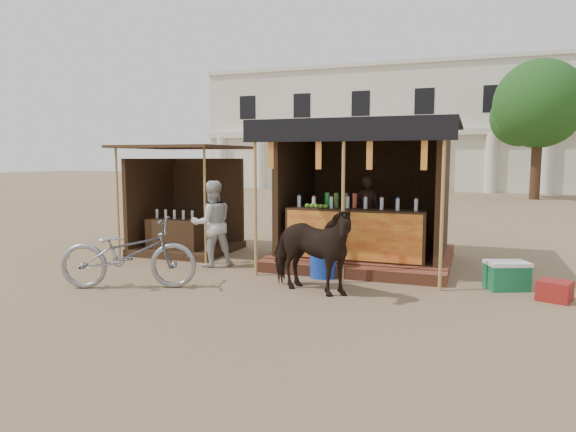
{
  "coord_description": "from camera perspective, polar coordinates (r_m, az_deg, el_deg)",
  "views": [
    {
      "loc": [
        3.04,
        -6.82,
        2.12
      ],
      "look_at": [
        0.0,
        1.6,
        1.1
      ],
      "focal_mm": 32.0,
      "sensor_mm": 36.0,
      "label": 1
    }
  ],
  "objects": [
    {
      "name": "main_stall",
      "position": [
        10.44,
        8.47,
        0.39
      ],
      "size": [
        3.6,
        3.61,
        2.78
      ],
      "color": "brown",
      "rests_on": "ground"
    },
    {
      "name": "background_building",
      "position": [
        37.16,
        12.2,
        9.23
      ],
      "size": [
        26.0,
        7.45,
        8.18
      ],
      "color": "silver",
      "rests_on": "ground"
    },
    {
      "name": "ground",
      "position": [
        7.76,
        -4.07,
        -9.37
      ],
      "size": [
        120.0,
        120.0,
        0.0
      ],
      "primitive_type": "plane",
      "color": "#846B4C",
      "rests_on": "ground"
    },
    {
      "name": "red_crate",
      "position": [
        8.68,
        27.51,
        -7.38
      ],
      "size": [
        0.56,
        0.54,
        0.3
      ],
      "primitive_type": "cube",
      "rotation": [
        0.0,
        0.0,
        -0.37
      ],
      "color": "maroon",
      "rests_on": "ground"
    },
    {
      "name": "tree",
      "position": [
        29.2,
        25.71,
        10.81
      ],
      "size": [
        4.5,
        4.4,
        7.0
      ],
      "color": "#382314",
      "rests_on": "ground"
    },
    {
      "name": "cow",
      "position": [
        8.02,
        2.47,
        -3.77
      ],
      "size": [
        1.78,
        1.19,
        1.38
      ],
      "primitive_type": "imported",
      "rotation": [
        0.0,
        0.0,
        1.28
      ],
      "color": "black",
      "rests_on": "ground"
    },
    {
      "name": "motorbike",
      "position": [
        8.75,
        -17.28,
        -3.97
      ],
      "size": [
        2.31,
        1.52,
        1.15
      ],
      "primitive_type": "imported",
      "rotation": [
        0.0,
        0.0,
        1.95
      ],
      "color": "gray",
      "rests_on": "ground"
    },
    {
      "name": "cooler",
      "position": [
        9.05,
        23.14,
        -6.08
      ],
      "size": [
        0.76,
        0.65,
        0.46
      ],
      "color": "#186F40",
      "rests_on": "ground"
    },
    {
      "name": "secondary_stall",
      "position": [
        11.89,
        -11.76,
        0.24
      ],
      "size": [
        2.4,
        2.4,
        2.38
      ],
      "color": "#3D2716",
      "rests_on": "ground"
    },
    {
      "name": "blue_barrel",
      "position": [
        9.16,
        3.92,
        -4.53
      ],
      "size": [
        0.55,
        0.55,
        0.74
      ],
      "primitive_type": "cylinder",
      "rotation": [
        0.0,
        0.0,
        0.18
      ],
      "color": "#183EB9",
      "rests_on": "ground"
    },
    {
      "name": "bystander",
      "position": [
        10.11,
        -8.43,
        -0.85
      ],
      "size": [
        1.03,
        1.02,
        1.68
      ],
      "primitive_type": "imported",
      "rotation": [
        0.0,
        0.0,
        3.88
      ],
      "color": "beige",
      "rests_on": "ground"
    }
  ]
}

